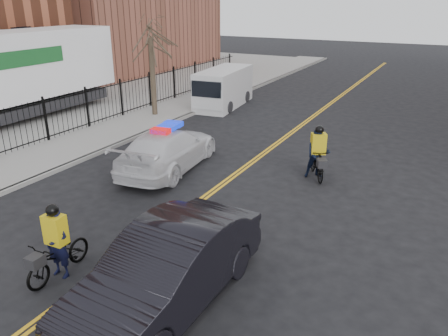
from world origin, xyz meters
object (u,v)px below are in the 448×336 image
object	(u,v)px
cyclist_far	(317,157)
cyclist_near	(58,252)
cargo_van	(223,89)
police_cruiser	(168,149)
dark_sedan	(167,270)

from	to	relation	value
cyclist_far	cyclist_near	bearing A→B (deg)	-141.51
cyclist_near	cyclist_far	bearing A→B (deg)	65.61
cyclist_near	cyclist_far	distance (m)	9.27
cargo_van	cyclist_near	size ratio (longest dim) A/B	2.85
cargo_van	cyclist_far	distance (m)	11.55
cyclist_near	cyclist_far	world-z (taller)	cyclist_far
police_cruiser	cyclist_near	distance (m)	7.06
dark_sedan	cargo_van	size ratio (longest dim) A/B	0.98
cargo_van	cyclist_far	size ratio (longest dim) A/B	2.78
cyclist_near	police_cruiser	bearing A→B (deg)	101.64
dark_sedan	cargo_van	xyz separation A→B (m)	(-7.50, 16.47, 0.20)
police_cruiser	cargo_van	xyz separation A→B (m)	(-2.97, 9.92, 0.29)
police_cruiser	cyclist_far	size ratio (longest dim) A/B	2.87
police_cruiser	dark_sedan	world-z (taller)	dark_sedan
dark_sedan	cyclist_far	distance (m)	8.33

